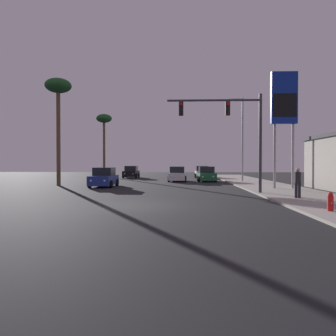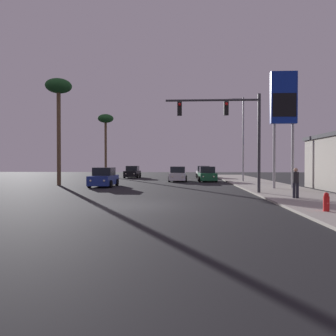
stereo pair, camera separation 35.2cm
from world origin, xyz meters
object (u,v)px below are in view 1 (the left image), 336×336
Objects in this scene: gas_station_sign at (284,104)px; car_green at (206,175)px; car_silver at (202,172)px; palm_tree_far at (104,122)px; pedestrian_on_sidewalk at (298,181)px; fire_hydrant at (330,202)px; street_lamp at (241,135)px; palm_tree_near at (58,92)px; car_blue at (104,178)px; car_white at (177,175)px; car_black at (131,172)px; traffic_light_mast at (234,124)px.

car_green is at bearing 114.42° from gas_station_sign.
car_silver is 0.48× the size of gas_station_sign.
pedestrian_on_sidewalk is at bearing -59.69° from palm_tree_far.
fire_hydrant is at bearing -95.25° from pedestrian_on_sidewalk.
street_lamp is 0.91× the size of palm_tree_near.
pedestrian_on_sidewalk is at bearing 143.62° from car_blue.
palm_tree_far reaches higher than fire_hydrant.
car_white is 1.00× the size of car_green.
palm_tree_far reaches higher than car_silver.
palm_tree_far is at bearing 129.41° from gas_station_sign.
car_black is 9.77m from palm_tree_far.
gas_station_sign reaches higher than pedestrian_on_sidewalk.
street_lamp is (3.62, -1.46, 4.36)m from car_green.
car_black is at bearing -52.03° from car_white.
car_white is 0.67× the size of traffic_light_mast.
gas_station_sign is at bearing -81.37° from street_lamp.
street_lamp reaches higher than fire_hydrant.
street_lamp is 10.02m from gas_station_sign.
car_green is at bearing -178.88° from car_white.
car_white is 19.79m from pedestrian_on_sidewalk.
gas_station_sign reaches higher than car_black.
car_green is 20.92m from palm_tree_far.
car_white is at bearing 110.50° from pedestrian_on_sidewalk.
traffic_light_mast is at bearing 114.63° from car_black.
car_blue is at bearing 130.59° from fire_hydrant.
car_silver is at bearing -117.86° from car_blue.
palm_tree_far reaches higher than car_blue.
street_lamp is 0.94× the size of palm_tree_far.
traffic_light_mast is at bearing -138.68° from gas_station_sign.
palm_tree_near is at bearing -88.58° from palm_tree_far.
car_blue is at bearing 55.25° from car_white.
pedestrian_on_sidewalk reaches higher than fire_hydrant.
street_lamp is 11.84× the size of fire_hydrant.
street_lamp is at bearing 143.44° from car_black.
car_blue is (-9.70, -18.05, 0.00)m from car_silver.
car_silver is at bearing 95.35° from fire_hydrant.
car_white is 8.31m from street_lamp.
gas_station_sign is (5.02, -20.69, 5.86)m from car_silver.
fire_hydrant is (3.18, -23.54, -0.27)m from car_green.
car_green is at bearing 92.44° from traffic_light_mast.
palm_tree_near reaches higher than car_green.
car_black is 18.42m from palm_tree_near.
traffic_light_mast is (10.25, -6.56, 3.91)m from car_blue.
car_blue is 0.48× the size of street_lamp.
car_blue is 2.58× the size of pedestrian_on_sidewalk.
car_black is 30.62m from pedestrian_on_sidewalk.
palm_tree_near is at bearing 34.85° from car_white.
car_white is 0.45× the size of palm_tree_far.
car_black is 1.00× the size of car_green.
pedestrian_on_sidewalk is at bearing 117.26° from car_black.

